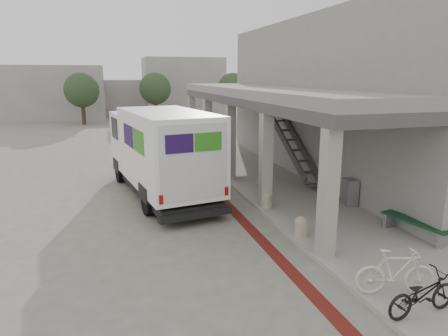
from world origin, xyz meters
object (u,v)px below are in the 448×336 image
object	(u,v)px
fedex_truck	(160,150)
bicycle_black	(422,294)
utility_cabinet	(350,192)
bench	(415,225)
bicycle_cream	(396,272)

from	to	relation	value
fedex_truck	bicycle_black	xyz separation A→B (m)	(3.59, -9.59, -1.22)
utility_cabinet	bicycle_black	distance (m)	6.61
utility_cabinet	bench	bearing A→B (deg)	-77.58
utility_cabinet	bicycle_black	size ratio (longest dim) A/B	0.57
bench	utility_cabinet	world-z (taller)	utility_cabinet
fedex_truck	bench	size ratio (longest dim) A/B	3.92
bicycle_cream	bicycle_black	bearing A→B (deg)	-164.37
bicycle_black	bench	bearing A→B (deg)	-44.77
bicycle_cream	utility_cabinet	bearing A→B (deg)	-9.31
fedex_truck	bench	bearing A→B (deg)	-55.22
bench	bicycle_cream	bearing A→B (deg)	-149.42
fedex_truck	bicycle_cream	world-z (taller)	fedex_truck
utility_cabinet	bicycle_black	xyz separation A→B (m)	(-2.50, -6.12, -0.03)
fedex_truck	utility_cabinet	xyz separation A→B (m)	(6.09, -3.47, -1.18)
utility_cabinet	bicycle_cream	xyz separation A→B (m)	(-2.50, -5.38, 0.04)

